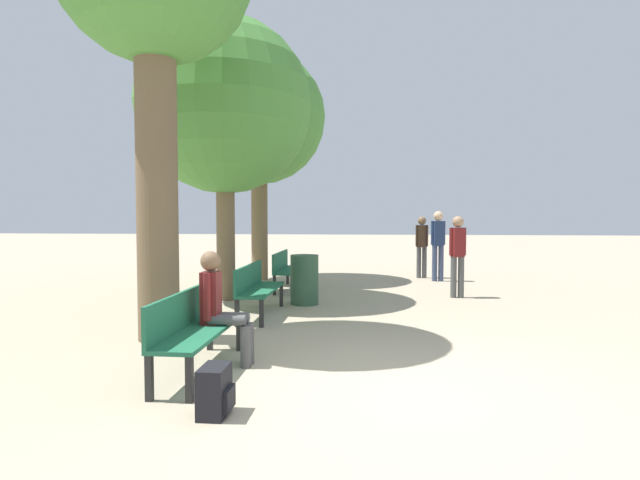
% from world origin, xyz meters
% --- Properties ---
extents(ground_plane, '(80.00, 80.00, 0.00)m').
position_xyz_m(ground_plane, '(0.00, 0.00, 0.00)').
color(ground_plane, tan).
extents(bench_row_0, '(0.45, 1.77, 0.83)m').
position_xyz_m(bench_row_0, '(-2.11, 0.47, 0.50)').
color(bench_row_0, '#1E6042').
rests_on(bench_row_0, ground_plane).
extents(bench_row_1, '(0.45, 1.77, 0.83)m').
position_xyz_m(bench_row_1, '(-2.11, 3.42, 0.50)').
color(bench_row_1, '#1E6042').
rests_on(bench_row_1, ground_plane).
extents(bench_row_2, '(0.45, 1.77, 0.83)m').
position_xyz_m(bench_row_2, '(-2.11, 6.37, 0.50)').
color(bench_row_2, '#1E6042').
rests_on(bench_row_2, ground_plane).
extents(tree_row_1, '(3.33, 3.33, 5.38)m').
position_xyz_m(tree_row_1, '(-3.04, 4.90, 3.69)').
color(tree_row_1, brown).
rests_on(tree_row_1, ground_plane).
extents(tree_row_2, '(3.34, 3.34, 5.77)m').
position_xyz_m(tree_row_2, '(-3.04, 7.93, 4.06)').
color(tree_row_2, brown).
rests_on(tree_row_2, ground_plane).
extents(person_seated, '(0.57, 0.32, 1.24)m').
position_xyz_m(person_seated, '(-1.89, 0.73, 0.66)').
color(person_seated, '#4C4C4C').
rests_on(person_seated, ground_plane).
extents(backpack, '(0.25, 0.34, 0.40)m').
position_xyz_m(backpack, '(-1.54, -0.62, 0.20)').
color(backpack, black).
rests_on(backpack, ground_plane).
extents(pedestrian_near, '(0.33, 0.25, 1.62)m').
position_xyz_m(pedestrian_near, '(1.47, 5.57, 0.93)').
color(pedestrian_near, '#4C4C4C').
rests_on(pedestrian_near, ground_plane).
extents(pedestrian_mid, '(0.33, 0.28, 1.62)m').
position_xyz_m(pedestrian_mid, '(1.10, 8.73, 0.93)').
color(pedestrian_mid, '#4C4C4C').
rests_on(pedestrian_mid, ground_plane).
extents(pedestrian_far, '(0.35, 0.25, 1.75)m').
position_xyz_m(pedestrian_far, '(1.44, 8.11, 1.00)').
color(pedestrian_far, '#384260').
rests_on(pedestrian_far, ground_plane).
extents(trash_bin, '(0.52, 0.52, 0.91)m').
position_xyz_m(trash_bin, '(-1.47, 4.55, 0.45)').
color(trash_bin, '#2D5138').
rests_on(trash_bin, ground_plane).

